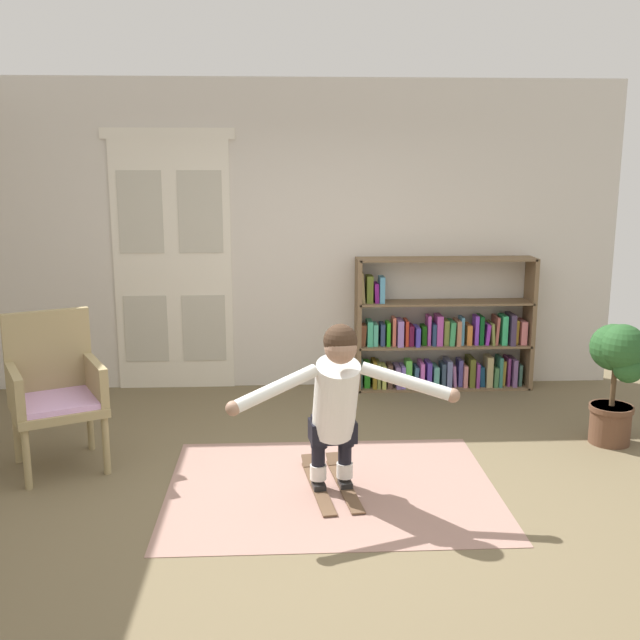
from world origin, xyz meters
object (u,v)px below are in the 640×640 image
Objects in this scene: person_skier at (336,397)px; skis_pair at (331,483)px; bookshelf at (441,339)px; wicker_chair at (55,387)px; potted_plant at (617,368)px.

skis_pair is at bearing 97.51° from person_skier.
wicker_chair is (-3.14, -1.71, 0.10)m from bookshelf.
potted_plant is at bearing 2.79° from wicker_chair.
skis_pair is at bearing -118.79° from bookshelf.
potted_plant is (1.03, -1.51, 0.12)m from bookshelf.
skis_pair is 0.62× the size of person_skier.
person_skier is (-2.21, -0.86, 0.08)m from potted_plant.
wicker_chair is at bearing -151.32° from bookshelf.
bookshelf is at bearing 28.68° from wicker_chair.
person_skier is (0.02, -0.18, 0.67)m from skis_pair.
skis_pair is 0.69m from person_skier.
wicker_chair is at bearing 166.04° from skis_pair.
bookshelf reaches higher than skis_pair.
potted_plant is 2.41m from skis_pair.
bookshelf is at bearing 61.21° from skis_pair.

